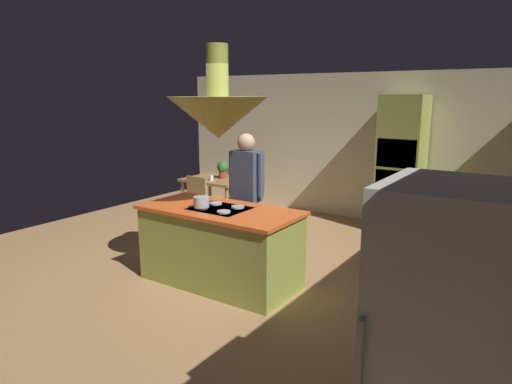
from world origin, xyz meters
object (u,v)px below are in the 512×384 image
at_px(kitchen_island, 220,246).
at_px(potted_plant_on_table, 223,169).
at_px(canister_flour, 502,241).
at_px(canister_sugar, 505,235).
at_px(dining_table, 218,184).
at_px(chair_facing_island, 193,200).
at_px(cooking_pot_on_cooktop, 201,202).
at_px(cup_on_table, 211,178).
at_px(refrigerator, 448,356).
at_px(person_at_island, 246,190).
at_px(chair_by_back_wall, 240,187).
at_px(oven_tower, 401,165).
at_px(canister_tea, 507,227).

xyz_separation_m(kitchen_island, potted_plant_on_table, (-1.63, 2.16, 0.47)).
bearing_deg(canister_flour, canister_sugar, 90.00).
bearing_deg(potted_plant_on_table, dining_table, -139.48).
bearing_deg(chair_facing_island, cooking_pot_on_cooktop, -45.68).
height_order(potted_plant_on_table, cup_on_table, potted_plant_on_table).
xyz_separation_m(refrigerator, person_at_island, (-2.93, 2.42, 0.09)).
bearing_deg(chair_facing_island, chair_by_back_wall, 90.00).
bearing_deg(chair_by_back_wall, person_at_island, 127.70).
bearing_deg(kitchen_island, chair_by_back_wall, 121.70).
height_order(oven_tower, cooking_pot_on_cooktop, oven_tower).
bearing_deg(canister_tea, person_at_island, 177.39).
bearing_deg(potted_plant_on_table, kitchen_island, -52.97).
distance_m(cup_on_table, canister_sugar, 4.74).
xyz_separation_m(cup_on_table, canister_tea, (4.50, -1.30, 0.20)).
height_order(chair_facing_island, canister_sugar, canister_sugar).
xyz_separation_m(person_at_island, potted_plant_on_table, (-1.50, 1.44, -0.05)).
xyz_separation_m(kitchen_island, chair_facing_island, (-1.70, 1.45, 0.05)).
distance_m(refrigerator, chair_by_back_wall, 6.34).
bearing_deg(kitchen_island, dining_table, 128.99).
xyz_separation_m(canister_sugar, canister_tea, (0.00, 0.18, 0.02)).
distance_m(person_at_island, cooking_pot_on_cooktop, 0.85).
xyz_separation_m(dining_table, person_at_island, (1.57, -1.38, 0.32)).
height_order(canister_tea, cooking_pot_on_cooktop, canister_tea).
xyz_separation_m(chair_by_back_wall, canister_sugar, (4.54, -2.35, 0.48)).
height_order(chair_facing_island, canister_tea, canister_tea).
bearing_deg(chair_facing_island, canister_tea, -10.77).
bearing_deg(dining_table, oven_tower, 22.21).
distance_m(kitchen_island, canister_sugar, 2.92).
distance_m(dining_table, chair_by_back_wall, 0.67).
distance_m(potted_plant_on_table, cooking_pot_on_cooktop, 2.72).
relative_size(dining_table, canister_tea, 5.45).
relative_size(potted_plant_on_table, cooking_pot_on_cooktop, 1.67).
distance_m(oven_tower, chair_by_back_wall, 2.90).
bearing_deg(kitchen_island, cup_on_table, 131.41).
bearing_deg(canister_tea, oven_tower, 123.19).
bearing_deg(canister_flour, oven_tower, 119.95).
height_order(potted_plant_on_table, canister_tea, canister_tea).
bearing_deg(cooking_pot_on_cooktop, cup_on_table, 126.71).
bearing_deg(kitchen_island, oven_tower, 71.27).
xyz_separation_m(refrigerator, potted_plant_on_table, (-4.43, 3.86, 0.04)).
bearing_deg(cup_on_table, potted_plant_on_table, 83.31).
height_order(kitchen_island, dining_table, kitchen_island).
height_order(kitchen_island, cooking_pot_on_cooktop, cooking_pot_on_cooktop).
distance_m(refrigerator, cooking_pot_on_cooktop, 3.35).
xyz_separation_m(chair_by_back_wall, canister_flour, (4.54, -2.53, 0.47)).
relative_size(person_at_island, cooking_pot_on_cooktop, 9.45).
relative_size(kitchen_island, potted_plant_on_table, 6.22).
xyz_separation_m(canister_flour, canister_tea, (0.00, 0.36, 0.03)).
xyz_separation_m(kitchen_island, canister_tea, (2.84, 0.58, 0.55)).
bearing_deg(potted_plant_on_table, canister_flour, -23.43).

